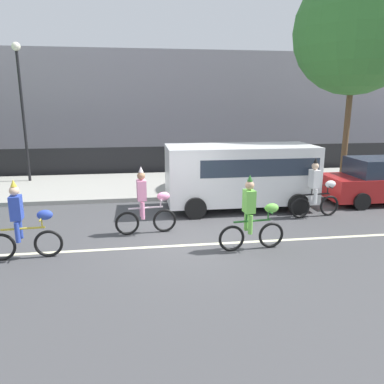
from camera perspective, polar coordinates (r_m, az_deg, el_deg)
ground_plane at (r=10.25m, az=-0.67°, el=-7.08°), size 80.00×80.00×0.00m
road_centre_line at (r=9.79m, az=-0.29°, el=-8.09°), size 36.00×0.14×0.01m
sidewalk_curb at (r=16.44m, az=-3.63°, el=1.17°), size 60.00×5.00×0.15m
fence_line at (r=19.17m, az=-4.35°, el=4.86°), size 40.00×0.08×1.40m
building_backdrop at (r=27.75m, az=-0.47°, el=13.07°), size 28.00×8.00×6.65m
parade_cyclist_cobalt at (r=9.55m, az=-24.31°, el=-4.58°), size 1.72×0.50×1.92m
parade_cyclist_pink at (r=10.45m, az=-7.00°, el=-1.91°), size 1.72×0.50×1.92m
parade_cyclist_lime at (r=9.37m, az=9.26°, el=-3.84°), size 1.72×0.50×1.92m
parade_cyclist_zebra at (r=12.52m, az=18.44°, el=0.09°), size 1.72×0.50×1.92m
parked_van_white at (r=12.91m, az=7.67°, el=3.06°), size 5.00×2.22×2.18m
parked_car_red at (r=15.30m, az=26.82°, el=1.45°), size 4.10×1.92×1.64m
street_lamp_post at (r=18.02m, az=-24.63°, el=13.62°), size 0.36×0.36×5.86m
street_tree_near_lamp at (r=17.20m, az=23.71°, el=21.45°), size 4.87×4.87×8.57m
pedestrian_onlooker at (r=16.84m, az=8.45°, el=4.59°), size 0.32×0.20×1.62m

